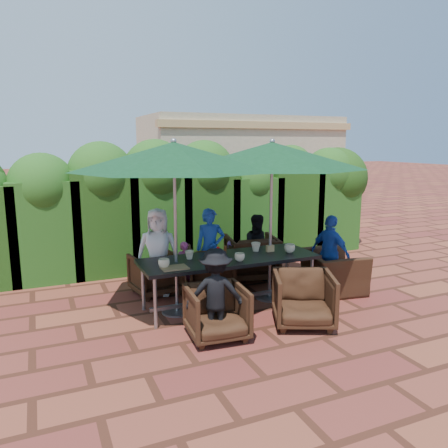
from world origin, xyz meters
name	(u,v)px	position (x,y,z in m)	size (l,w,h in m)	color
ground	(228,301)	(0.00, 0.00, 0.00)	(80.00, 80.00, 0.00)	brown
dining_table	(229,262)	(-0.07, -0.20, 0.68)	(2.62, 0.90, 0.75)	black
umbrella_left	(174,157)	(-0.86, -0.13, 2.21)	(2.81, 2.81, 2.46)	gray
umbrella_right	(272,155)	(0.64, -0.14, 2.21)	(2.77, 2.77, 2.46)	gray
chair_far_left	(155,272)	(-0.93, 0.78, 0.36)	(0.70, 0.66, 0.72)	black
chair_far_mid	(211,265)	(0.00, 0.73, 0.38)	(0.75, 0.70, 0.77)	black
chair_far_right	(252,255)	(0.83, 0.85, 0.44)	(0.85, 0.79, 0.87)	black
chair_near_left	(217,310)	(-0.65, -1.12, 0.36)	(0.71, 0.66, 0.73)	black
chair_near_right	(304,296)	(0.55, -1.22, 0.39)	(0.77, 0.72, 0.79)	black
chair_end_right	(332,265)	(1.76, -0.23, 0.43)	(0.99, 0.64, 0.86)	black
adult_far_left	(158,252)	(-0.89, 0.76, 0.70)	(0.69, 0.41, 1.39)	white
adult_far_mid	(210,248)	(0.00, 0.73, 0.67)	(0.48, 0.39, 1.33)	#204BB2
adult_far_right	(259,249)	(0.87, 0.65, 0.59)	(0.57, 0.35, 1.19)	black
adult_near_left	(216,293)	(-0.65, -1.09, 0.57)	(0.73, 0.33, 1.14)	black
adult_end_right	(330,253)	(1.72, -0.21, 0.63)	(0.74, 0.37, 1.26)	#204BB2
child_left	(185,266)	(-0.44, 0.77, 0.40)	(0.29, 0.24, 0.80)	#DC4D9C
child_right	(231,262)	(0.42, 0.80, 0.37)	(0.27, 0.22, 0.74)	#9455B8
pedestrian_a	(209,210)	(1.29, 4.06, 0.77)	(1.43, 0.51, 1.53)	#227F24
pedestrian_b	(245,198)	(2.50, 4.52, 0.95)	(0.91, 0.56, 1.89)	#DC4D9C
pedestrian_c	(270,199)	(3.21, 4.44, 0.91)	(1.16, 0.53, 1.81)	gray
cup_a	(164,263)	(-1.10, -0.36, 0.81)	(0.16, 0.16, 0.12)	beige
cup_b	(189,255)	(-0.64, -0.07, 0.81)	(0.13, 0.13, 0.12)	beige
cup_c	(240,257)	(-0.02, -0.45, 0.81)	(0.15, 0.15, 0.12)	beige
cup_d	(256,247)	(0.45, -0.04, 0.82)	(0.15, 0.15, 0.14)	beige
cup_e	(290,248)	(0.88, -0.32, 0.81)	(0.16, 0.16, 0.13)	beige
ketchup_bottle	(218,252)	(-0.24, -0.19, 0.83)	(0.04, 0.04, 0.17)	#B20C0A
sauce_bottle	(225,251)	(-0.12, -0.16, 0.83)	(0.04, 0.04, 0.17)	#4C230C
serving_tray	(174,268)	(-0.98, -0.44, 0.76)	(0.35, 0.25, 0.02)	olive
number_block_left	(218,256)	(-0.28, -0.27, 0.80)	(0.12, 0.06, 0.10)	tan
number_block_right	(270,248)	(0.64, -0.14, 0.80)	(0.12, 0.06, 0.10)	tan
hedge_wall	(173,198)	(-0.15, 2.32, 1.34)	(9.10, 1.60, 2.47)	#19390F
building	(240,168)	(3.50, 6.99, 1.61)	(6.20, 3.08, 3.20)	#C5B592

